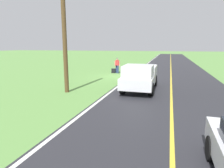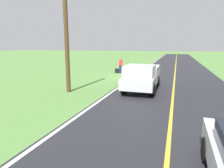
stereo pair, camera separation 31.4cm
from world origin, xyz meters
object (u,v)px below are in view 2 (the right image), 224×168
(hitchhiker_walking, at_px, (121,64))
(utility_pole_roadside, at_px, (66,36))
(suitcase_carried, at_px, (117,71))
(pickup_truck_passing, at_px, (142,76))

(hitchhiker_walking, height_order, utility_pole_roadside, utility_pole_roadside)
(utility_pole_roadside, bearing_deg, hitchhiker_walking, -94.83)
(suitcase_carried, relative_size, utility_pole_roadside, 0.07)
(hitchhiker_walking, bearing_deg, pickup_truck_passing, 115.24)
(hitchhiker_walking, xyz_separation_m, utility_pole_roadside, (0.84, 9.96, 2.68))
(utility_pole_roadside, bearing_deg, pickup_truck_passing, -156.22)
(suitcase_carried, xyz_separation_m, utility_pole_roadside, (0.43, 9.85, 3.40))
(suitcase_carried, distance_m, utility_pole_roadside, 10.43)
(suitcase_carried, bearing_deg, utility_pole_roadside, -6.68)
(hitchhiker_walking, distance_m, utility_pole_roadside, 10.35)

